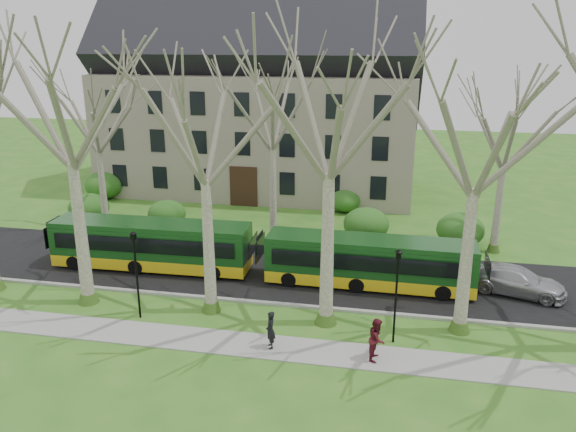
% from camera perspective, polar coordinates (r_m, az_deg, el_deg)
% --- Properties ---
extents(ground, '(120.00, 120.00, 0.00)m').
position_cam_1_polar(ground, '(27.34, -2.22, -10.40)').
color(ground, '#316E1F').
rests_on(ground, ground).
extents(sidewalk, '(70.00, 2.00, 0.06)m').
position_cam_1_polar(sidewalk, '(25.22, -3.54, -12.97)').
color(sidewalk, gray).
rests_on(sidewalk, ground).
extents(road, '(80.00, 8.00, 0.06)m').
position_cam_1_polar(road, '(32.17, 0.01, -5.81)').
color(road, black).
rests_on(road, ground).
extents(curb, '(80.00, 0.25, 0.14)m').
position_cam_1_polar(curb, '(28.61, -1.53, -8.89)').
color(curb, '#A5A39E').
rests_on(curb, ground).
extents(building, '(26.50, 12.20, 16.00)m').
position_cam_1_polar(building, '(49.08, -2.82, 12.12)').
color(building, gray).
rests_on(building, ground).
extents(tree_row_verge, '(49.00, 7.00, 14.00)m').
position_cam_1_polar(tree_row_verge, '(25.10, -2.25, 4.15)').
color(tree_row_verge, gray).
rests_on(tree_row_verge, ground).
extents(tree_row_far, '(33.00, 7.00, 12.00)m').
position_cam_1_polar(tree_row_far, '(35.80, -0.41, 6.67)').
color(tree_row_far, gray).
rests_on(tree_row_far, ground).
extents(lamp_row, '(36.22, 0.22, 4.30)m').
position_cam_1_polar(lamp_row, '(25.34, -2.80, -6.32)').
color(lamp_row, black).
rests_on(lamp_row, ground).
extents(hedges, '(30.60, 8.60, 2.00)m').
position_cam_1_polar(hedges, '(40.61, -4.17, 0.69)').
color(hedges, '#16501A').
rests_on(hedges, ground).
extents(bus_lead, '(11.47, 2.63, 2.85)m').
position_cam_1_polar(bus_lead, '(33.27, -13.70, -2.82)').
color(bus_lead, '#134316').
rests_on(bus_lead, road).
extents(bus_follow, '(11.02, 2.45, 2.75)m').
position_cam_1_polar(bus_follow, '(30.37, 8.24, -4.61)').
color(bus_follow, '#134316').
rests_on(bus_follow, road).
extents(sedan, '(5.28, 3.29, 1.43)m').
position_cam_1_polar(sedan, '(31.74, 22.18, -6.09)').
color(sedan, '#ADADB2').
rests_on(sedan, road).
extents(pedestrian_a, '(0.62, 0.73, 1.69)m').
position_cam_1_polar(pedestrian_a, '(24.56, -1.79, -11.49)').
color(pedestrian_a, black).
rests_on(pedestrian_a, sidewalk).
extents(pedestrian_b, '(0.82, 0.98, 1.83)m').
position_cam_1_polar(pedestrian_b, '(24.04, 9.03, -12.23)').
color(pedestrian_b, '#591421').
rests_on(pedestrian_b, sidewalk).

